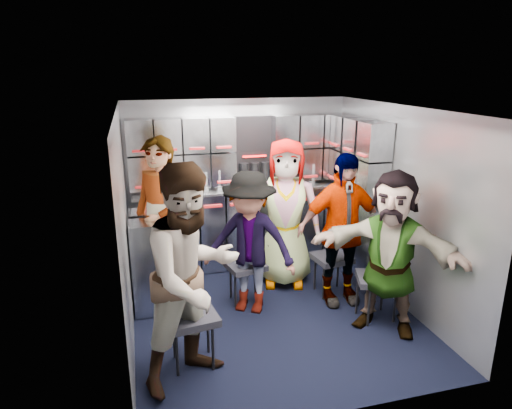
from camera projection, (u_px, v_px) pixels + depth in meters
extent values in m
plane|color=black|center=(272.00, 313.00, 4.77)|extent=(3.00, 3.00, 0.00)
cube|color=#92969F|center=(239.00, 182.00, 5.85)|extent=(2.80, 0.04, 2.10)
cube|color=#92969F|center=(125.00, 231.00, 4.11)|extent=(0.04, 3.00, 2.10)
cube|color=#92969F|center=(400.00, 207.00, 4.81)|extent=(0.04, 3.00, 2.10)
cube|color=silver|center=(274.00, 109.00, 4.16)|extent=(2.80, 3.00, 0.02)
cube|color=gray|center=(243.00, 228.00, 5.82)|extent=(2.68, 0.38, 0.99)
cube|color=gray|center=(150.00, 260.00, 4.84)|extent=(0.38, 0.76, 0.99)
cube|color=#B1B4B9|center=(243.00, 189.00, 5.67)|extent=(2.68, 0.42, 0.03)
cube|color=gray|center=(241.00, 150.00, 5.58)|extent=(2.68, 0.28, 0.82)
cube|color=gray|center=(359.00, 155.00, 5.29)|extent=(0.28, 1.00, 0.82)
cube|color=gray|center=(357.00, 237.00, 5.49)|extent=(0.28, 1.20, 1.00)
cube|color=#AE191B|center=(247.00, 204.00, 5.52)|extent=(2.60, 0.02, 0.03)
cube|color=black|center=(192.00, 317.00, 3.83)|extent=(0.46, 0.44, 0.06)
cylinder|color=black|center=(177.00, 353.00, 3.74)|extent=(0.03, 0.03, 0.43)
cylinder|color=black|center=(213.00, 348.00, 3.82)|extent=(0.03, 0.03, 0.43)
cylinder|color=black|center=(174.00, 336.00, 3.98)|extent=(0.03, 0.03, 0.43)
cylinder|color=black|center=(208.00, 331.00, 4.05)|extent=(0.03, 0.03, 0.43)
cube|color=black|center=(245.00, 266.00, 4.90)|extent=(0.45, 0.43, 0.06)
cylinder|color=black|center=(235.00, 291.00, 4.81)|extent=(0.02, 0.02, 0.40)
cylinder|color=black|center=(261.00, 288.00, 4.88)|extent=(0.02, 0.02, 0.40)
cylinder|color=black|center=(231.00, 281.00, 5.04)|extent=(0.02, 0.02, 0.40)
cylinder|color=black|center=(255.00, 278.00, 5.11)|extent=(0.02, 0.02, 0.40)
cube|color=black|center=(280.00, 240.00, 5.50)|extent=(0.42, 0.40, 0.07)
cylinder|color=black|center=(271.00, 265.00, 5.41)|extent=(0.03, 0.03, 0.44)
cylinder|color=black|center=(295.00, 262.00, 5.48)|extent=(0.03, 0.03, 0.44)
cylinder|color=black|center=(264.00, 256.00, 5.65)|extent=(0.03, 0.03, 0.44)
cylinder|color=black|center=(288.00, 254.00, 5.73)|extent=(0.03, 0.03, 0.44)
cube|color=black|center=(332.00, 258.00, 5.08)|extent=(0.43, 0.41, 0.06)
cylinder|color=black|center=(324.00, 282.00, 5.00)|extent=(0.02, 0.02, 0.41)
cylinder|color=black|center=(347.00, 279.00, 5.07)|extent=(0.02, 0.02, 0.41)
cylinder|color=black|center=(315.00, 273.00, 5.22)|extent=(0.02, 0.02, 0.41)
cylinder|color=black|center=(338.00, 270.00, 5.29)|extent=(0.02, 0.02, 0.41)
cube|color=black|center=(378.00, 279.00, 4.56)|extent=(0.49, 0.48, 0.06)
cylinder|color=black|center=(369.00, 307.00, 4.47)|extent=(0.02, 0.02, 0.41)
cylinder|color=black|center=(395.00, 304.00, 4.54)|extent=(0.02, 0.02, 0.41)
cylinder|color=black|center=(357.00, 296.00, 4.70)|extent=(0.02, 0.02, 0.41)
cylinder|color=black|center=(382.00, 292.00, 4.77)|extent=(0.02, 0.02, 0.41)
imported|color=black|center=(161.00, 223.00, 4.75)|extent=(0.78, 0.76, 1.81)
imported|color=black|center=(193.00, 277.00, 3.53)|extent=(1.11, 1.03, 1.81)
imported|color=black|center=(249.00, 243.00, 4.64)|extent=(1.12, 0.97, 1.50)
imported|color=black|center=(285.00, 214.00, 5.21)|extent=(0.96, 0.77, 1.72)
imported|color=black|center=(341.00, 230.00, 4.80)|extent=(0.97, 0.42, 1.64)
imported|color=black|center=(390.00, 253.00, 4.29)|extent=(1.41, 1.33, 1.58)
cylinder|color=white|center=(205.00, 182.00, 5.46)|extent=(0.07, 0.07, 0.24)
cylinder|color=white|center=(219.00, 180.00, 5.50)|extent=(0.07, 0.07, 0.25)
cylinder|color=white|center=(313.00, 174.00, 5.80)|extent=(0.07, 0.07, 0.26)
cylinder|color=tan|center=(160.00, 190.00, 5.34)|extent=(0.07, 0.07, 0.11)
cylinder|color=tan|center=(296.00, 181.00, 5.76)|extent=(0.09, 0.09, 0.10)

